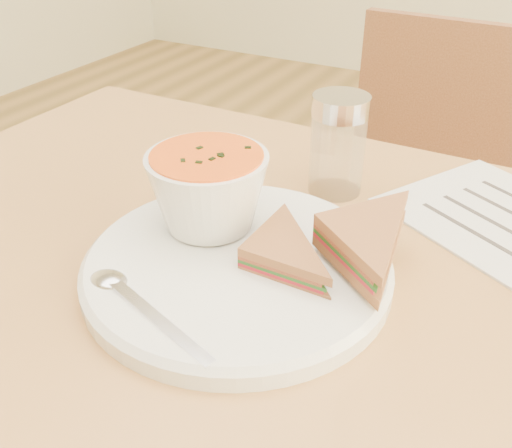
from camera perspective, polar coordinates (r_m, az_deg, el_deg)
The scene contains 7 objects.
chair_far at distance 1.18m, azimuth 14.41°, elevation -3.08°, with size 0.38×0.38×0.85m, color brown, non-canonical shape.
plate at distance 0.56m, azimuth -1.89°, elevation -4.35°, with size 0.30×0.30×0.02m, color white, non-canonical shape.
soup_bowl at distance 0.58m, azimuth -4.77°, elevation 2.99°, with size 0.12×0.12×0.08m, color white, non-canonical shape.
sandwich_half_a at distance 0.53m, azimuth -1.85°, elevation -3.72°, with size 0.09×0.09×0.03m, color #A7623B, non-canonical shape.
sandwich_half_b at distance 0.55m, azimuth 5.72°, elevation -0.50°, with size 0.11×0.11×0.03m, color #A7623B, non-canonical shape.
spoon at distance 0.50m, azimuth -11.14°, elevation -8.33°, with size 0.19×0.04×0.01m, color silver, non-canonical shape.
condiment_shaker at distance 0.69m, azimuth 8.18°, elevation 7.82°, with size 0.07×0.07×0.12m, color silver, non-canonical shape.
Camera 1 is at (0.22, -0.41, 1.09)m, focal length 40.00 mm.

